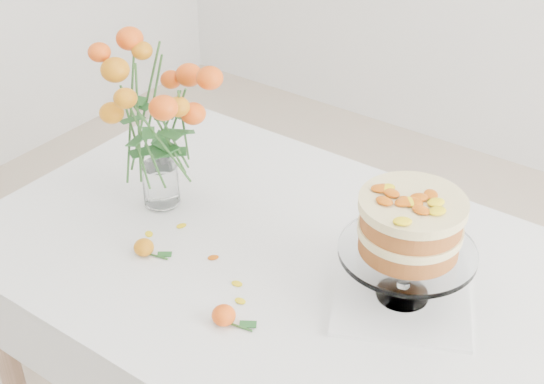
{
  "coord_description": "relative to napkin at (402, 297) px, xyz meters",
  "views": [
    {
      "loc": [
        0.78,
        -1.11,
        1.82
      ],
      "look_at": [
        -0.04,
        0.01,
        0.91
      ],
      "focal_mm": 50.0,
      "sensor_mm": 36.0,
      "label": 1
    }
  ],
  "objects": [
    {
      "name": "stray_petal_c",
      "position": [
        -0.27,
        -0.21,
        -0.0
      ],
      "size": [
        0.03,
        0.02,
        0.0
      ],
      "primitive_type": "ellipsoid",
      "color": "yellow",
      "rests_on": "table"
    },
    {
      "name": "rose_vase",
      "position": [
        -0.65,
        -0.03,
        0.26
      ],
      "size": [
        0.36,
        0.36,
        0.45
      ],
      "rotation": [
        0.0,
        0.0,
        0.27
      ],
      "color": "silver",
      "rests_on": "table"
    },
    {
      "name": "stray_petal_e",
      "position": [
        -0.59,
        -0.15,
        -0.0
      ],
      "size": [
        0.03,
        0.02,
        0.0
      ],
      "primitive_type": "ellipsoid",
      "color": "yellow",
      "rests_on": "table"
    },
    {
      "name": "stray_petal_f",
      "position": [
        0.01,
        -0.11,
        -0.0
      ],
      "size": [
        0.03,
        0.02,
        0.0
      ],
      "primitive_type": "ellipsoid",
      "color": "yellow",
      "rests_on": "table"
    },
    {
      "name": "stray_petal_d",
      "position": [
        -0.55,
        -0.08,
        -0.0
      ],
      "size": [
        0.03,
        0.02,
        0.0
      ],
      "primitive_type": "ellipsoid",
      "color": "yellow",
      "rests_on": "table"
    },
    {
      "name": "table",
      "position": [
        -0.29,
        -0.03,
        -0.09
      ],
      "size": [
        1.43,
        0.93,
        0.76
      ],
      "color": "#A47F5F",
      "rests_on": "ground"
    },
    {
      "name": "loose_rose_near",
      "position": [
        -0.55,
        -0.21,
        0.01
      ],
      "size": [
        0.08,
        0.05,
        0.04
      ],
      "rotation": [
        0.0,
        0.0,
        0.24
      ],
      "color": "orange",
      "rests_on": "table"
    },
    {
      "name": "napkin",
      "position": [
        0.0,
        0.0,
        0.0
      ],
      "size": [
        0.38,
        0.38,
        0.01
      ],
      "primitive_type": "cube",
      "rotation": [
        0.0,
        0.0,
        0.45
      ],
      "color": "white",
      "rests_on": "table"
    },
    {
      "name": "stray_petal_b",
      "position": [
        -0.31,
        -0.17,
        -0.0
      ],
      "size": [
        0.03,
        0.02,
        0.0
      ],
      "primitive_type": "ellipsoid",
      "color": "yellow",
      "rests_on": "table"
    },
    {
      "name": "stray_petal_a",
      "position": [
        -0.41,
        -0.13,
        -0.0
      ],
      "size": [
        0.03,
        0.02,
        0.0
      ],
      "primitive_type": "ellipsoid",
      "color": "yellow",
      "rests_on": "table"
    },
    {
      "name": "loose_rose_far",
      "position": [
        -0.26,
        -0.28,
        0.02
      ],
      "size": [
        0.09,
        0.05,
        0.04
      ],
      "rotation": [
        0.0,
        0.0,
        0.19
      ],
      "color": "#E95A0B",
      "rests_on": "table"
    },
    {
      "name": "cake_stand",
      "position": [
        0.0,
        0.0,
        0.17
      ],
      "size": [
        0.28,
        0.28,
        0.25
      ],
      "rotation": [
        0.0,
        0.0,
        -0.0
      ],
      "color": "silver",
      "rests_on": "napkin"
    }
  ]
}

